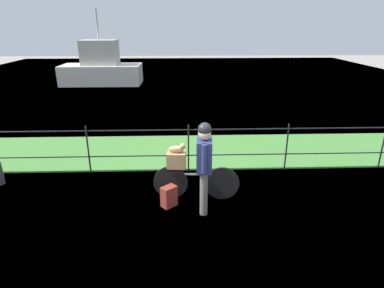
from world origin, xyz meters
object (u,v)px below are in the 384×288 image
wooden_crate (176,160)px  terrier_dog (177,149)px  moored_boat_near (101,68)px  bicycle_main (195,182)px  backpack_on_paving (169,196)px  cyclist_person (204,160)px

wooden_crate → terrier_dog: bearing=-4.5°
wooden_crate → moored_boat_near: bearing=108.4°
moored_boat_near → bicycle_main: bearing=-70.2°
bicycle_main → backpack_on_paving: bicycle_main is taller
wooden_crate → moored_boat_near: size_ratio=0.08×
wooden_crate → backpack_on_paving: wooden_crate is taller
bicycle_main → backpack_on_paving: bearing=-151.8°
backpack_on_paving → moored_boat_near: bearing=65.6°
bicycle_main → cyclist_person: cyclist_person is taller
cyclist_person → backpack_on_paving: cyclist_person is taller
backpack_on_paving → wooden_crate: bearing=22.4°
terrier_dog → backpack_on_paving: bearing=-119.7°
backpack_on_paving → moored_boat_near: moored_boat_near is taller
bicycle_main → cyclist_person: size_ratio=0.98×
wooden_crate → terrier_dog: terrier_dog is taller
cyclist_person → backpack_on_paving: 1.04m
terrier_dog → bicycle_main: bearing=-4.5°
bicycle_main → cyclist_person: bearing=-74.1°
wooden_crate → cyclist_person: cyclist_person is taller
wooden_crate → cyclist_person: bearing=-45.1°
bicycle_main → backpack_on_paving: size_ratio=4.14×
terrier_dog → cyclist_person: size_ratio=0.19×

